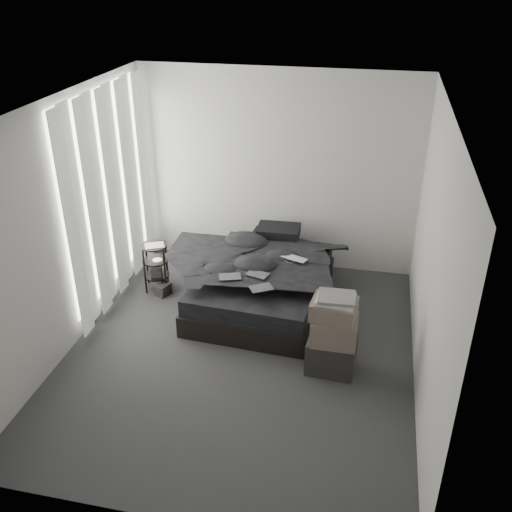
% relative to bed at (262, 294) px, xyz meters
% --- Properties ---
extents(floor, '(3.60, 4.20, 0.01)m').
position_rel_bed_xyz_m(floor, '(-0.03, -1.00, -0.13)').
color(floor, '#313133').
rests_on(floor, ground).
extents(ceiling, '(3.60, 4.20, 0.01)m').
position_rel_bed_xyz_m(ceiling, '(-0.03, -1.00, 2.47)').
color(ceiling, white).
rests_on(ceiling, ground).
extents(wall_back, '(3.60, 0.01, 2.60)m').
position_rel_bed_xyz_m(wall_back, '(-0.03, 1.10, 1.17)').
color(wall_back, beige).
rests_on(wall_back, ground).
extents(wall_front, '(3.60, 0.01, 2.60)m').
position_rel_bed_xyz_m(wall_front, '(-0.03, -3.10, 1.17)').
color(wall_front, beige).
rests_on(wall_front, ground).
extents(wall_left, '(0.01, 4.20, 2.60)m').
position_rel_bed_xyz_m(wall_left, '(-1.83, -1.00, 1.17)').
color(wall_left, beige).
rests_on(wall_left, ground).
extents(wall_right, '(0.01, 4.20, 2.60)m').
position_rel_bed_xyz_m(wall_right, '(1.77, -1.00, 1.17)').
color(wall_right, beige).
rests_on(wall_right, ground).
extents(window_left, '(0.02, 2.00, 2.30)m').
position_rel_bed_xyz_m(window_left, '(-1.81, -0.10, 1.22)').
color(window_left, white).
rests_on(window_left, wall_left).
extents(curtain_left, '(0.06, 2.12, 2.48)m').
position_rel_bed_xyz_m(curtain_left, '(-1.76, -0.10, 1.15)').
color(curtain_left, white).
rests_on(curtain_left, wall_left).
extents(bed, '(1.55, 1.98, 0.26)m').
position_rel_bed_xyz_m(bed, '(0.00, 0.00, 0.00)').
color(bed, black).
rests_on(bed, floor).
extents(mattress, '(1.49, 1.92, 0.20)m').
position_rel_bed_xyz_m(mattress, '(0.00, 0.00, 0.23)').
color(mattress, black).
rests_on(mattress, bed).
extents(duvet, '(1.50, 1.70, 0.22)m').
position_rel_bed_xyz_m(duvet, '(-0.00, -0.05, 0.44)').
color(duvet, black).
rests_on(duvet, mattress).
extents(pillow_lower, '(0.59, 0.42, 0.13)m').
position_rel_bed_xyz_m(pillow_lower, '(0.00, 0.74, 0.39)').
color(pillow_lower, black).
rests_on(pillow_lower, mattress).
extents(pillow_upper, '(0.55, 0.39, 0.12)m').
position_rel_bed_xyz_m(pillow_upper, '(0.06, 0.71, 0.52)').
color(pillow_upper, black).
rests_on(pillow_upper, pillow_lower).
extents(laptop, '(0.35, 0.29, 0.02)m').
position_rel_bed_xyz_m(laptop, '(0.35, 0.02, 0.56)').
color(laptop, silver).
rests_on(laptop, duvet).
extents(comic_a, '(0.28, 0.22, 0.01)m').
position_rel_bed_xyz_m(comic_a, '(-0.26, -0.49, 0.55)').
color(comic_a, black).
rests_on(comic_a, duvet).
extents(comic_b, '(0.27, 0.21, 0.01)m').
position_rel_bed_xyz_m(comic_b, '(0.02, -0.37, 0.56)').
color(comic_b, black).
rests_on(comic_b, duvet).
extents(comic_c, '(0.29, 0.26, 0.01)m').
position_rel_bed_xyz_m(comic_c, '(0.12, -0.65, 0.57)').
color(comic_c, black).
rests_on(comic_c, duvet).
extents(side_stand, '(0.40, 0.40, 0.60)m').
position_rel_bed_xyz_m(side_stand, '(-1.37, 0.08, 0.17)').
color(side_stand, black).
rests_on(side_stand, floor).
extents(papers, '(0.28, 0.25, 0.01)m').
position_rel_bed_xyz_m(papers, '(-1.36, 0.07, 0.48)').
color(papers, white).
rests_on(papers, side_stand).
extents(floor_books, '(0.19, 0.22, 0.13)m').
position_rel_bed_xyz_m(floor_books, '(-1.24, -0.06, -0.06)').
color(floor_books, black).
rests_on(floor_books, floor).
extents(box_lower, '(0.50, 0.41, 0.35)m').
position_rel_bed_xyz_m(box_lower, '(0.94, -1.07, 0.05)').
color(box_lower, black).
rests_on(box_lower, floor).
extents(box_mid, '(0.45, 0.36, 0.27)m').
position_rel_bed_xyz_m(box_mid, '(0.95, -1.08, 0.36)').
color(box_mid, '#64584F').
rests_on(box_mid, box_lower).
extents(box_upper, '(0.46, 0.39, 0.19)m').
position_rel_bed_xyz_m(box_upper, '(0.93, -1.07, 0.59)').
color(box_upper, '#64584F').
rests_on(box_upper, box_mid).
extents(art_book_white, '(0.38, 0.32, 0.04)m').
position_rel_bed_xyz_m(art_book_white, '(0.94, -1.07, 0.70)').
color(art_book_white, silver).
rests_on(art_book_white, box_upper).
extents(art_book_snake, '(0.37, 0.30, 0.03)m').
position_rel_bed_xyz_m(art_book_snake, '(0.95, -1.08, 0.74)').
color(art_book_snake, silver).
rests_on(art_book_snake, art_book_white).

